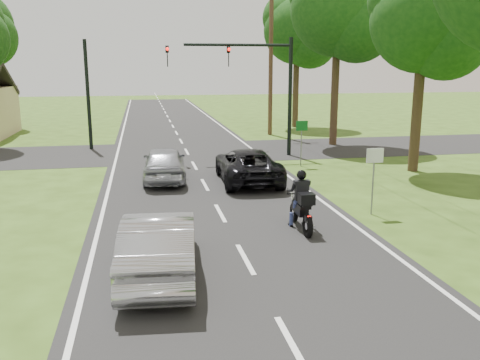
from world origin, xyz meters
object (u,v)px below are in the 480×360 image
object	(u,v)px
motorcycle_rider	(302,206)
sign_green	(302,132)
dark_suv	(248,165)
silver_suv	(164,163)
silver_sedan	(160,244)
sign_white	(374,165)
utility_pole_far	(271,58)
traffic_signal	(255,75)

from	to	relation	value
motorcycle_rider	sign_green	distance (m)	9.53
dark_suv	silver_suv	world-z (taller)	silver_suv
silver_sedan	sign_white	world-z (taller)	sign_white
silver_sedan	sign_white	distance (m)	7.68
silver_suv	sign_green	size ratio (longest dim) A/B	1.96
motorcycle_rider	utility_pole_far	world-z (taller)	utility_pole_far
traffic_signal	sign_green	xyz separation A→B (m)	(1.56, -3.02, -2.54)
sign_green	motorcycle_rider	bearing A→B (deg)	-107.56
silver_sedan	silver_suv	bearing A→B (deg)	-88.26
dark_suv	silver_suv	size ratio (longest dim) A/B	1.17
traffic_signal	silver_suv	bearing A→B (deg)	-134.70
silver_suv	sign_white	bearing A→B (deg)	138.65
dark_suv	utility_pole_far	size ratio (longest dim) A/B	0.49
traffic_signal	utility_pole_far	size ratio (longest dim) A/B	0.64
silver_suv	utility_pole_far	distance (m)	15.65
silver_suv	motorcycle_rider	bearing A→B (deg)	119.55
utility_pole_far	sign_green	xyz separation A→B (m)	(-1.30, -11.02, -3.49)
dark_suv	traffic_signal	distance (m)	6.87
motorcycle_rider	traffic_signal	bearing A→B (deg)	85.23
silver_suv	sign_white	world-z (taller)	sign_white
sign_green	dark_suv	bearing A→B (deg)	-138.82
sign_green	silver_suv	bearing A→B (deg)	-163.63
silver_suv	sign_white	size ratio (longest dim) A/B	1.96
motorcycle_rider	dark_suv	xyz separation A→B (m)	(-0.25, 6.32, -0.00)
motorcycle_rider	sign_white	distance (m)	3.00
motorcycle_rider	silver_suv	world-z (taller)	motorcycle_rider
motorcycle_rider	silver_sedan	size ratio (longest dim) A/B	0.46
sign_white	silver_suv	bearing A→B (deg)	135.44
motorcycle_rider	dark_suv	world-z (taller)	motorcycle_rider
silver_sedan	sign_green	xyz separation A→B (m)	(6.96, 11.54, 0.86)
silver_sedan	silver_suv	world-z (taller)	silver_sedan
silver_sedan	utility_pole_far	bearing A→B (deg)	-105.11
sign_white	sign_green	xyz separation A→B (m)	(0.20, 8.00, 0.00)
dark_suv	sign_white	xyz separation A→B (m)	(2.91, -5.28, 0.91)
motorcycle_rider	silver_sedan	distance (m)	4.80
traffic_signal	sign_green	world-z (taller)	traffic_signal
motorcycle_rider	dark_suv	distance (m)	6.33
traffic_signal	sign_white	xyz separation A→B (m)	(1.36, -11.02, -2.54)
utility_pole_far	sign_white	size ratio (longest dim) A/B	4.71
silver_sedan	sign_green	bearing A→B (deg)	-116.09
dark_suv	silver_suv	bearing A→B (deg)	-12.16
sign_white	dark_suv	bearing A→B (deg)	118.91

